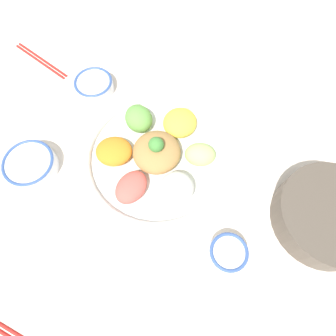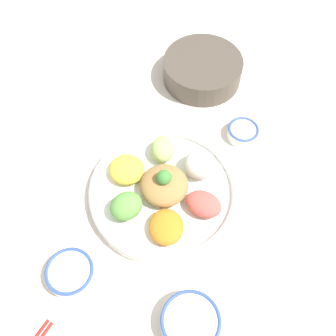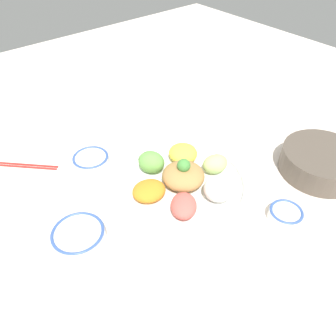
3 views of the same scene
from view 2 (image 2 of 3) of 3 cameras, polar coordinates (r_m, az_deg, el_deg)
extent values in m
plane|color=silver|center=(0.95, -3.04, -3.06)|extent=(2.40, 2.40, 0.00)
cylinder|color=white|center=(0.93, -0.54, -3.56)|extent=(0.35, 0.35, 0.02)
torus|color=white|center=(0.92, -0.55, -3.13)|extent=(0.35, 0.35, 0.02)
ellipsoid|color=orange|center=(0.86, -0.26, -8.54)|extent=(0.10, 0.09, 0.04)
ellipsoid|color=#E55B51|center=(0.89, 5.20, -5.23)|extent=(0.10, 0.10, 0.04)
ellipsoid|color=white|center=(0.93, 4.65, 0.56)|extent=(0.10, 0.10, 0.06)
ellipsoid|color=#B7DB7A|center=(0.95, -0.82, 2.72)|extent=(0.08, 0.07, 0.05)
ellipsoid|color=yellow|center=(0.93, -6.00, -0.21)|extent=(0.12, 0.12, 0.04)
ellipsoid|color=#6BAD4C|center=(0.88, -6.08, -5.50)|extent=(0.08, 0.09, 0.06)
ellipsoid|color=#AD7F47|center=(0.90, -0.56, -2.50)|extent=(0.11, 0.11, 0.05)
sphere|color=#478E3D|center=(0.87, -0.58, -1.35)|extent=(0.03, 0.03, 0.03)
cylinder|color=white|center=(1.04, 10.77, 5.08)|extent=(0.08, 0.08, 0.03)
torus|color=#38569E|center=(1.03, 10.89, 5.51)|extent=(0.08, 0.08, 0.01)
cylinder|color=maroon|center=(1.03, 10.86, 5.41)|extent=(0.07, 0.07, 0.00)
cylinder|color=white|center=(0.87, -13.94, -14.60)|extent=(0.10, 0.10, 0.03)
torus|color=#38569E|center=(0.86, -14.15, -14.30)|extent=(0.10, 0.10, 0.01)
cylinder|color=#DBB251|center=(0.86, -14.11, -14.36)|extent=(0.08, 0.08, 0.00)
cylinder|color=white|center=(0.83, 3.26, -21.48)|extent=(0.12, 0.12, 0.04)
torus|color=#38569E|center=(0.81, 3.32, -21.27)|extent=(0.12, 0.12, 0.01)
cylinder|color=white|center=(0.81, 3.31, -21.30)|extent=(0.10, 0.10, 0.00)
cylinder|color=#51473D|center=(1.14, 5.02, 14.03)|extent=(0.22, 0.22, 0.07)
ellipsoid|color=#B27F47|center=(1.13, 5.11, 14.83)|extent=(0.19, 0.19, 0.02)
cube|color=silver|center=(1.00, -15.95, -0.76)|extent=(0.05, 0.09, 0.01)
ellipsoid|color=silver|center=(1.00, -19.12, -2.71)|extent=(0.06, 0.06, 0.01)
camera|label=1|loc=(0.60, 32.34, 30.72)|focal=30.00mm
camera|label=3|loc=(0.59, 65.38, 0.08)|focal=35.00mm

